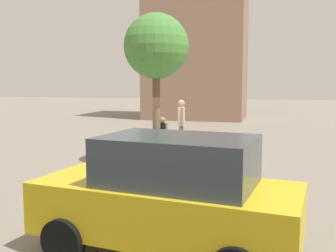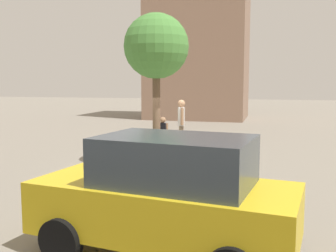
# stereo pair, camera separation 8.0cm
# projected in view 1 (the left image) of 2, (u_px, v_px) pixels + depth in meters

# --- Properties ---
(ground_plane) EXTENTS (120.00, 120.00, 0.00)m
(ground_plane) POSITION_uv_depth(u_px,v_px,m) (156.00, 167.00, 13.99)
(ground_plane) COLOR gray
(planter_ledge) EXTENTS (3.37, 1.82, 0.60)m
(planter_ledge) POSITION_uv_depth(u_px,v_px,m) (168.00, 159.00, 13.85)
(planter_ledge) COLOR slate
(planter_ledge) RESTS_ON ground
(plaza_tree) EXTENTS (2.32, 2.32, 4.87)m
(plaza_tree) POSITION_uv_depth(u_px,v_px,m) (156.00, 47.00, 13.73)
(plaza_tree) COLOR brown
(plaza_tree) RESTS_ON planter_ledge
(boxwood_shrub) EXTENTS (0.62, 0.62, 0.62)m
(boxwood_shrub) POSITION_uv_depth(u_px,v_px,m) (153.00, 143.00, 13.73)
(boxwood_shrub) COLOR #3D7A33
(boxwood_shrub) RESTS_ON planter_ledge
(skateboard) EXTENTS (0.40, 0.83, 0.07)m
(skateboard) POSITION_uv_depth(u_px,v_px,m) (181.00, 149.00, 13.99)
(skateboard) COLOR #A51E1E
(skateboard) RESTS_ON planter_ledge
(skateboarder) EXTENTS (0.34, 0.56, 1.75)m
(skateboarder) POSITION_uv_depth(u_px,v_px,m) (181.00, 120.00, 13.88)
(skateboarder) COLOR #847056
(skateboarder) RESTS_ON skateboard
(taxi_cab) EXTENTS (4.77, 2.61, 2.12)m
(taxi_cab) POSITION_uv_depth(u_px,v_px,m) (169.00, 195.00, 6.72)
(taxi_cab) COLOR gold
(taxi_cab) RESTS_ON ground
(passerby_with_bag) EXTENTS (0.50, 0.36, 1.61)m
(passerby_with_bag) POSITION_uv_depth(u_px,v_px,m) (163.00, 133.00, 16.18)
(passerby_with_bag) COLOR #847056
(passerby_with_bag) RESTS_ON ground
(plaza_lowrise_south) EXTENTS (8.15, 6.44, 14.66)m
(plaza_lowrise_south) POSITION_uv_depth(u_px,v_px,m) (197.00, 32.00, 32.88)
(plaza_lowrise_south) COLOR #8C6B56
(plaza_lowrise_south) RESTS_ON ground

